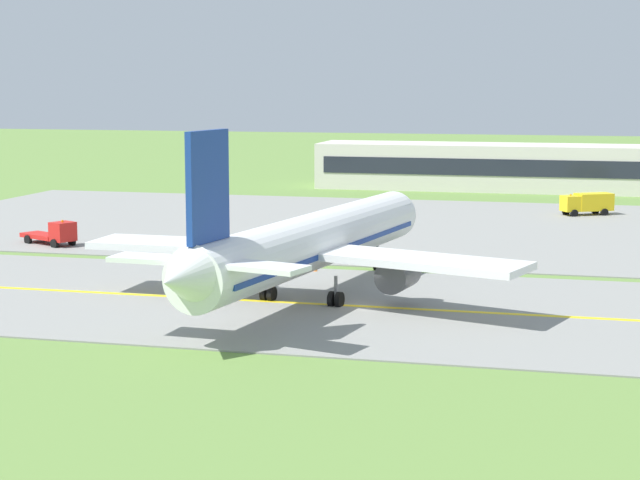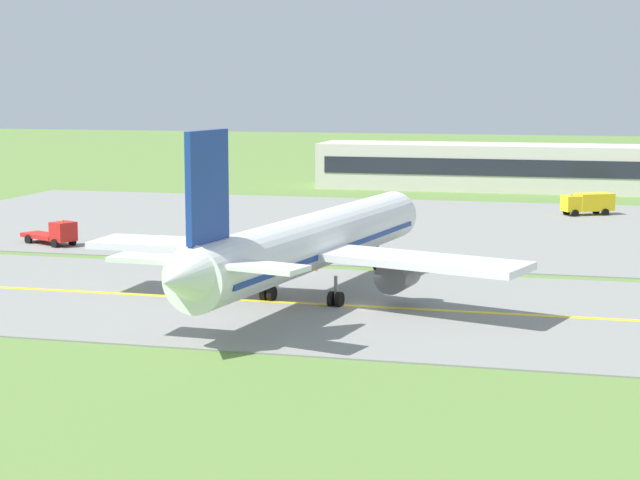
% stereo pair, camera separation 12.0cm
% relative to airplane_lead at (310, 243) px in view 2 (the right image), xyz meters
% --- Properties ---
extents(ground_plane, '(500.00, 500.00, 0.00)m').
position_rel_airplane_lead_xyz_m(ground_plane, '(4.29, -1.60, -4.13)').
color(ground_plane, olive).
extents(taxiway_strip, '(240.00, 28.00, 0.10)m').
position_rel_airplane_lead_xyz_m(taxiway_strip, '(4.29, -1.60, -4.08)').
color(taxiway_strip, gray).
rests_on(taxiway_strip, ground).
extents(apron_pad, '(140.00, 52.00, 0.10)m').
position_rel_airplane_lead_xyz_m(apron_pad, '(14.29, 40.40, -4.08)').
color(apron_pad, gray).
rests_on(apron_pad, ground).
extents(taxiway_centreline, '(220.00, 0.60, 0.01)m').
position_rel_airplane_lead_xyz_m(taxiway_centreline, '(4.29, -1.60, -4.03)').
color(taxiway_centreline, yellow).
rests_on(taxiway_centreline, taxiway_strip).
extents(airplane_lead, '(32.20, 39.56, 12.70)m').
position_rel_airplane_lead_xyz_m(airplane_lead, '(0.00, 0.00, 0.00)').
color(airplane_lead, white).
rests_on(airplane_lead, ground).
extents(service_truck_baggage, '(6.24, 4.72, 2.60)m').
position_rel_airplane_lead_xyz_m(service_truck_baggage, '(18.80, 55.26, -2.60)').
color(service_truck_baggage, yellow).
rests_on(service_truck_baggage, ground).
extents(service_truck_catering, '(6.65, 4.66, 2.59)m').
position_rel_airplane_lead_xyz_m(service_truck_catering, '(-30.00, 18.80, -2.95)').
color(service_truck_catering, red).
rests_on(service_truck_catering, ground).
extents(terminal_building, '(69.32, 10.83, 7.75)m').
position_rel_airplane_lead_xyz_m(terminal_building, '(14.79, 83.51, -0.84)').
color(terminal_building, beige).
rests_on(terminal_building, ground).
extents(traffic_cone_near_edge, '(0.44, 0.44, 0.60)m').
position_rel_airplane_lead_xyz_m(traffic_cone_near_edge, '(-2.49, 11.09, -3.83)').
color(traffic_cone_near_edge, orange).
rests_on(traffic_cone_near_edge, ground).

